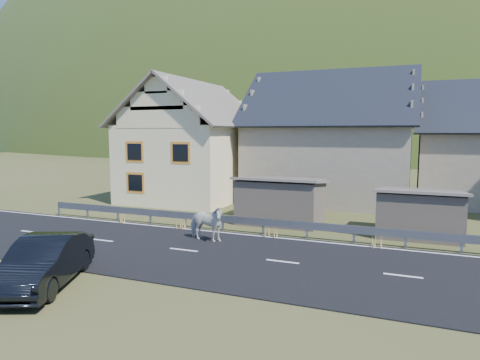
% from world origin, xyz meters
% --- Properties ---
extents(ground, '(160.00, 160.00, 0.00)m').
position_xyz_m(ground, '(0.00, 0.00, 0.00)').
color(ground, '#333E1A').
rests_on(ground, ground).
extents(road, '(60.00, 7.00, 0.04)m').
position_xyz_m(road, '(0.00, 0.00, 0.02)').
color(road, black).
rests_on(road, ground).
extents(lane_markings, '(60.00, 6.60, 0.01)m').
position_xyz_m(lane_markings, '(0.00, 0.00, 0.04)').
color(lane_markings, silver).
rests_on(lane_markings, road).
extents(guardrail, '(28.10, 0.09, 0.75)m').
position_xyz_m(guardrail, '(-0.00, 3.68, 0.56)').
color(guardrail, '#93969B').
rests_on(guardrail, ground).
extents(shed_left, '(4.30, 3.30, 2.40)m').
position_xyz_m(shed_left, '(-2.00, 6.50, 1.10)').
color(shed_left, brown).
rests_on(shed_left, ground).
extents(shed_right, '(3.80, 2.90, 2.20)m').
position_xyz_m(shed_right, '(4.50, 6.00, 1.00)').
color(shed_right, brown).
rests_on(shed_right, ground).
extents(house_cream, '(7.80, 9.80, 8.30)m').
position_xyz_m(house_cream, '(-10.00, 12.00, 4.36)').
color(house_cream, '#FFEDB2').
rests_on(house_cream, ground).
extents(house_stone_a, '(10.80, 9.80, 8.90)m').
position_xyz_m(house_stone_a, '(-1.00, 15.00, 4.63)').
color(house_stone_a, gray).
rests_on(house_stone_a, ground).
extents(mountain, '(440.00, 280.00, 260.00)m').
position_xyz_m(mountain, '(5.00, 180.00, -20.00)').
color(mountain, '#2D4015').
rests_on(mountain, ground).
extents(conifer_patch, '(76.00, 50.00, 28.00)m').
position_xyz_m(conifer_patch, '(-55.00, 110.00, 6.00)').
color(conifer_patch, black).
rests_on(conifer_patch, ground).
extents(horse, '(1.06, 1.91, 1.53)m').
position_xyz_m(horse, '(-3.83, 1.60, 0.81)').
color(horse, silver).
rests_on(horse, road).
extents(car, '(3.18, 4.73, 1.47)m').
position_xyz_m(car, '(-6.00, -4.86, 0.74)').
color(car, black).
rests_on(car, ground).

